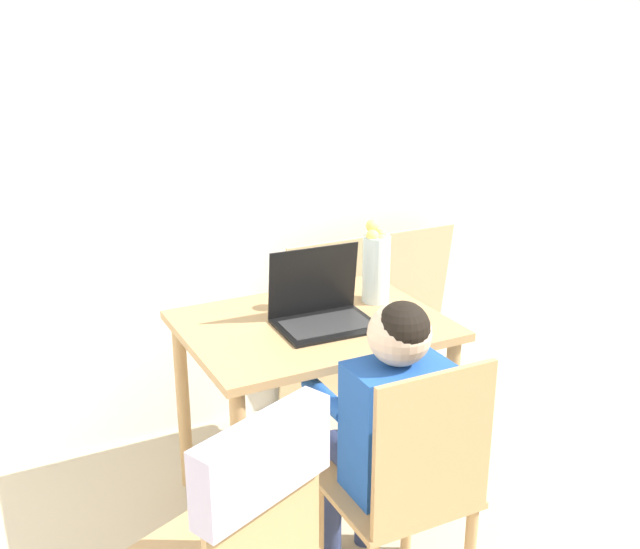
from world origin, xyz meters
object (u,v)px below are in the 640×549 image
object	(u,v)px
chair_spare	(245,520)
person_seated	(387,415)
flower_vase	(376,264)
laptop	(321,306)
water_bottle	(304,287)
chair_occupied	(407,490)

from	to	relation	value
chair_spare	person_seated	xyz separation A→B (m)	(0.54, 0.21, 0.04)
chair_spare	flower_vase	world-z (taller)	flower_vase
person_seated	laptop	distance (m)	0.56
chair_spare	water_bottle	world-z (taller)	water_bottle
chair_occupied	chair_spare	distance (m)	0.57
person_seated	water_bottle	distance (m)	0.71
chair_occupied	laptop	distance (m)	0.74
person_seated	laptop	xyz separation A→B (m)	(0.05, 0.54, 0.15)
person_seated	flower_vase	distance (m)	0.75
chair_occupied	laptop	size ratio (longest dim) A/B	2.52
laptop	flower_vase	xyz separation A→B (m)	(0.28, 0.09, 0.09)
flower_vase	water_bottle	size ratio (longest dim) A/B	1.76
chair_spare	laptop	size ratio (longest dim) A/B	2.55
chair_spare	person_seated	bearing A→B (deg)	178.52
chair_spare	water_bottle	distance (m)	1.10
chair_occupied	water_bottle	distance (m)	0.89
chair_occupied	water_bottle	size ratio (longest dim) A/B	4.92
person_seated	flower_vase	xyz separation A→B (m)	(0.34, 0.63, 0.24)
person_seated	water_bottle	size ratio (longest dim) A/B	5.68
flower_vase	chair_occupied	bearing A→B (deg)	-114.18
chair_occupied	chair_spare	xyz separation A→B (m)	(-0.54, -0.09, 0.15)
chair_occupied	person_seated	bearing A→B (deg)	-90.00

